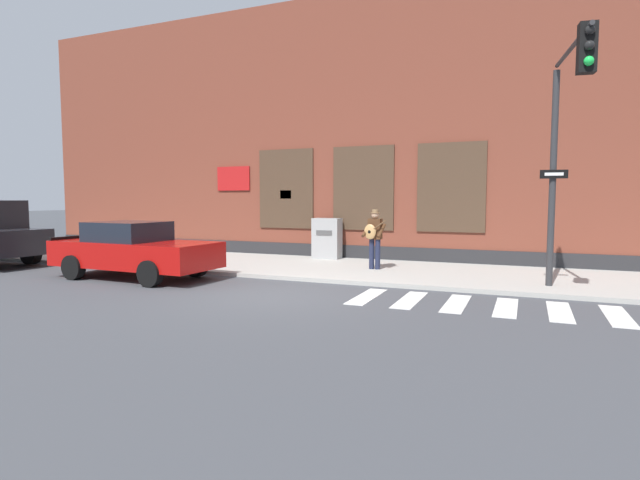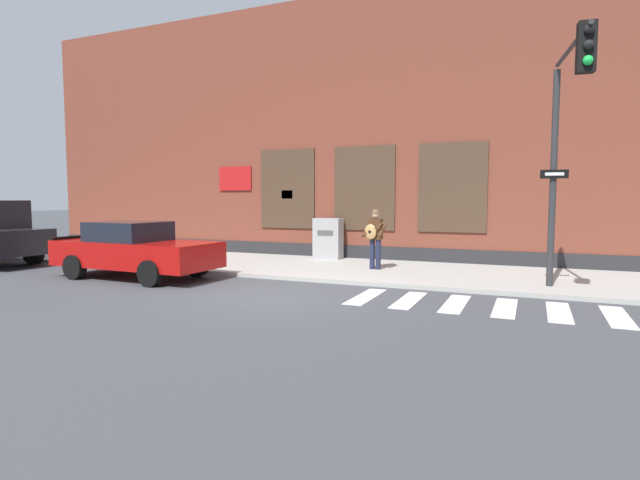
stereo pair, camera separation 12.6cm
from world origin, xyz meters
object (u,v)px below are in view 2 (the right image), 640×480
object	(u,v)px
busker	(375,235)
traffic_light	(565,125)
red_car	(135,250)
utility_box	(328,238)

from	to	relation	value
busker	traffic_light	size ratio (longest dim) A/B	0.34
red_car	busker	xyz separation A→B (m)	(5.72, 3.43, 0.33)
busker	red_car	bearing A→B (deg)	-149.03
utility_box	traffic_light	bearing A→B (deg)	-30.59
red_car	traffic_light	size ratio (longest dim) A/B	0.91
utility_box	red_car	bearing A→B (deg)	-122.70
busker	traffic_light	bearing A→B (deg)	-24.64
traffic_light	red_car	bearing A→B (deg)	-173.17
red_car	utility_box	bearing A→B (deg)	57.30
red_car	busker	world-z (taller)	busker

